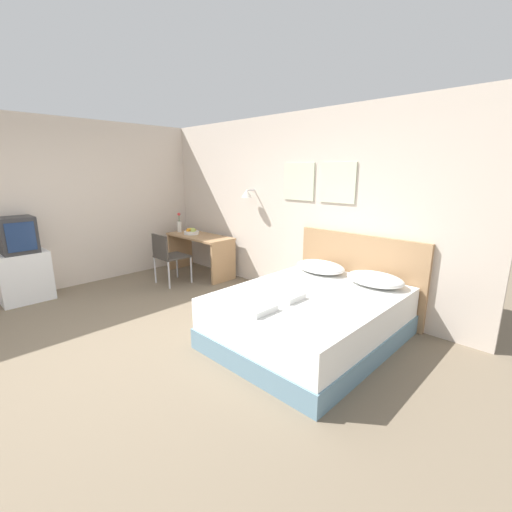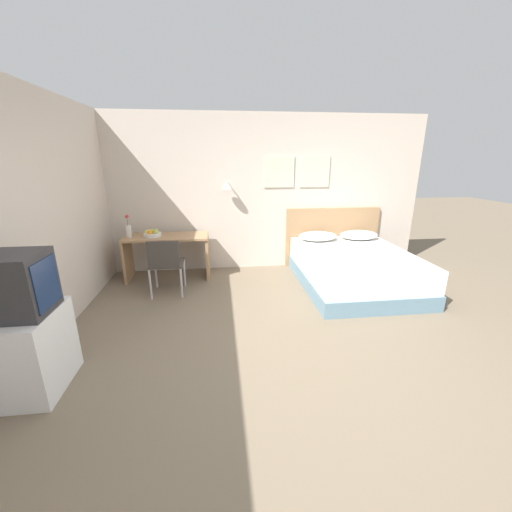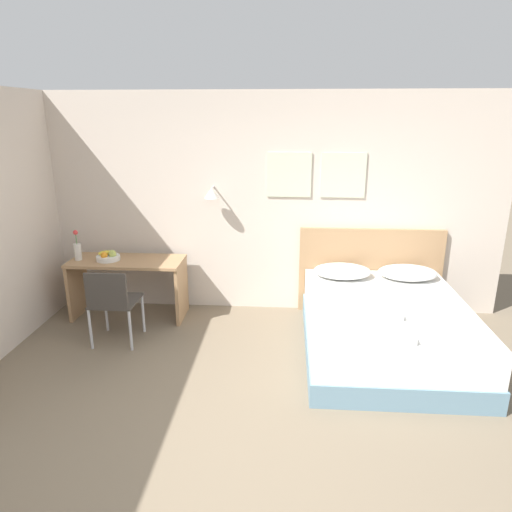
% 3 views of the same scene
% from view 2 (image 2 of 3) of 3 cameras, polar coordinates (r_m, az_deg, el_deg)
% --- Properties ---
extents(ground_plane, '(24.00, 24.00, 0.00)m').
position_cam_2_polar(ground_plane, '(3.42, 6.49, -17.13)').
color(ground_plane, '#756651').
extents(wall_back, '(5.86, 0.31, 2.65)m').
position_cam_2_polar(wall_back, '(5.58, 0.51, 11.24)').
color(wall_back, beige).
rests_on(wall_back, ground_plane).
extents(bed, '(1.61, 2.04, 0.56)m').
position_cam_2_polar(bed, '(5.13, 17.40, -2.25)').
color(bed, '#66899E').
rests_on(bed, ground_plane).
extents(headboard, '(1.73, 0.06, 1.07)m').
position_cam_2_polar(headboard, '(5.99, 13.63, 3.43)').
color(headboard, '#A87F56').
rests_on(headboard, ground_plane).
extents(pillow_left, '(0.67, 0.46, 0.15)m').
position_cam_2_polar(pillow_left, '(5.55, 11.17, 3.56)').
color(pillow_left, white).
rests_on(pillow_left, bed).
extents(pillow_right, '(0.67, 0.46, 0.15)m').
position_cam_2_polar(pillow_right, '(5.83, 18.21, 3.66)').
color(pillow_right, white).
rests_on(pillow_right, bed).
extents(folded_towel_near_foot, '(0.27, 0.28, 0.06)m').
position_cam_2_polar(folded_towel_near_foot, '(4.74, 18.38, 0.02)').
color(folded_towel_near_foot, white).
rests_on(folded_towel_near_foot, bed).
extents(folded_towel_mid_bed, '(0.32, 0.30, 0.06)m').
position_cam_2_polar(folded_towel_mid_bed, '(4.35, 20.51, -1.76)').
color(folded_towel_mid_bed, white).
rests_on(folded_towel_mid_bed, bed).
extents(desk, '(1.34, 0.56, 0.72)m').
position_cam_2_polar(desk, '(5.36, -15.81, 1.44)').
color(desk, '#A87F56').
rests_on(desk, ground_plane).
extents(desk_chair, '(0.47, 0.47, 0.85)m').
position_cam_2_polar(desk_chair, '(4.65, -16.13, -1.02)').
color(desk_chair, '#3D3833').
rests_on(desk_chair, ground_plane).
extents(fruit_bowl, '(0.27, 0.27, 0.13)m').
position_cam_2_polar(fruit_bowl, '(5.31, -18.32, 3.85)').
color(fruit_bowl, silver).
rests_on(fruit_bowl, desk).
extents(flower_vase, '(0.09, 0.09, 0.36)m').
position_cam_2_polar(flower_vase, '(5.36, -22.18, 4.45)').
color(flower_vase, silver).
rests_on(flower_vase, desk).
extents(tv_stand, '(0.42, 0.65, 0.72)m').
position_cam_2_polar(tv_stand, '(3.37, -35.21, -13.99)').
color(tv_stand, white).
rests_on(tv_stand, ground_plane).
extents(television, '(0.41, 0.43, 0.51)m').
position_cam_2_polar(television, '(3.13, -37.13, -4.17)').
color(television, '#2D2D30').
rests_on(television, tv_stand).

